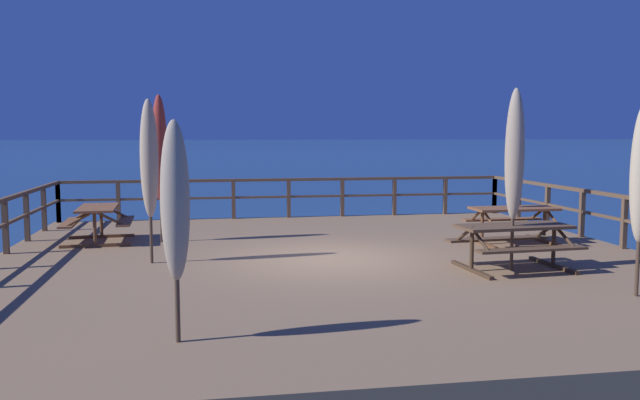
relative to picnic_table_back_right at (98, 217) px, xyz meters
name	(u,v)px	position (x,y,z in m)	size (l,w,h in m)	color
ground_plane	(328,292)	(4.51, -2.62, -1.18)	(600.00, 600.00, 0.00)	navy
wooden_deck	(328,275)	(4.51, -2.62, -0.86)	(12.40, 12.37, 0.63)	#846647
railing_waterside_far	(289,191)	(4.51, 3.42, 0.19)	(12.20, 0.10, 1.09)	brown
railing_side_right	(625,213)	(10.56, -2.62, 0.19)	(0.10, 12.17, 1.09)	brown
picnic_table_back_right	(98,217)	(0.00, 0.00, 0.00)	(1.48, 1.67, 0.78)	brown
picnic_table_front_right	(514,217)	(8.68, -1.63, 0.01)	(1.79, 1.42, 0.78)	brown
picnic_table_back_left	(514,237)	(7.45, -4.10, 0.01)	(2.02, 1.54, 0.78)	brown
patio_umbrella_tall_front	(149,160)	(1.31, -2.51, 1.31)	(0.32, 0.32, 2.92)	#4C3828
patio_umbrella_short_back	(515,149)	(8.67, -1.58, 1.44)	(0.32, 0.32, 3.13)	#4C3828
patio_umbrella_tall_mid_left	(515,155)	(7.39, -4.18, 1.40)	(0.32, 0.32, 3.07)	#4C3828
patio_umbrella_tall_back_right	(175,202)	(1.97, -7.14, 1.02)	(0.32, 0.32, 2.48)	#4C3828
patio_umbrella_tall_back_left	(160,149)	(1.33, -0.19, 1.44)	(0.32, 0.32, 3.13)	#4C3828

